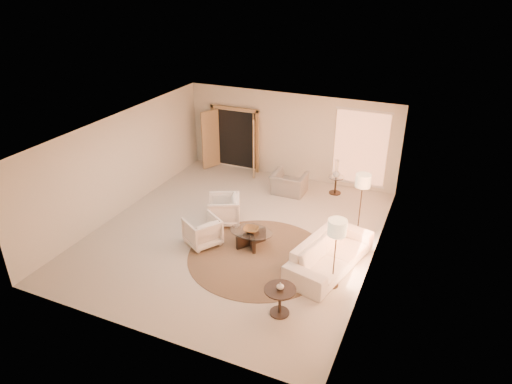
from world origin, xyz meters
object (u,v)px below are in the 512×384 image
at_px(armchair_left, 224,208).
at_px(bowl, 251,230).
at_px(floor_lamp_far, 337,231).
at_px(accent_chair, 289,180).
at_px(coffee_table, 251,236).
at_px(armchair_right, 202,230).
at_px(end_vase, 280,286).
at_px(sofa, 330,253).
at_px(floor_lamp_near, 363,183).
at_px(side_vase, 336,173).
at_px(side_table, 336,183).
at_px(end_table, 280,297).

bearing_deg(armchair_left, bowl, 31.56).
height_order(floor_lamp_far, bowl, floor_lamp_far).
height_order(accent_chair, bowl, accent_chair).
distance_m(coffee_table, bowl, 0.20).
height_order(armchair_right, coffee_table, armchair_right).
bearing_deg(end_vase, sofa, 75.76).
relative_size(coffee_table, bowl, 2.90).
distance_m(sofa, floor_lamp_near, 2.19).
bearing_deg(coffee_table, accent_chair, 92.62).
xyz_separation_m(armchair_right, coffee_table, (1.14, 0.42, -0.14)).
xyz_separation_m(sofa, armchair_right, (-3.19, -0.31, 0.03)).
distance_m(floor_lamp_far, end_vase, 1.66).
relative_size(armchair_left, floor_lamp_far, 0.52).
distance_m(coffee_table, side_vase, 3.93).
height_order(armchair_left, side_vase, armchair_left).
xyz_separation_m(side_table, end_vase, (0.39, -5.79, 0.34)).
height_order(end_table, end_vase, end_vase).
relative_size(end_table, floor_lamp_near, 0.40).
distance_m(armchair_left, floor_lamp_far, 3.89).
bearing_deg(floor_lamp_far, side_vase, 104.09).
bearing_deg(accent_chair, floor_lamp_far, 121.60).
xyz_separation_m(sofa, floor_lamp_near, (0.24, 1.93, 1.00)).
bearing_deg(floor_lamp_far, end_table, -119.51).
xyz_separation_m(coffee_table, side_vase, (1.17, 3.73, 0.42)).
height_order(end_table, bowl, end_table).
height_order(armchair_left, side_table, armchair_left).
height_order(armchair_right, side_table, armchair_right).
relative_size(armchair_left, floor_lamp_near, 0.53).
distance_m(sofa, bowl, 2.06).
relative_size(sofa, armchair_right, 3.20).
relative_size(accent_chair, side_table, 1.82).
bearing_deg(armchair_left, end_table, 18.54).
bearing_deg(sofa, coffee_table, 100.32).
height_order(coffee_table, end_vase, end_vase).
bearing_deg(floor_lamp_near, coffee_table, -141.66).
xyz_separation_m(armchair_left, floor_lamp_near, (3.44, 1.06, 0.95)).
bearing_deg(armchair_left, side_vase, 116.77).
height_order(armchair_right, accent_chair, accent_chair).
xyz_separation_m(accent_chair, side_vase, (1.31, 0.57, 0.24)).
relative_size(armchair_left, armchair_right, 1.07).
bearing_deg(end_table, coffee_table, 126.99).
bearing_deg(floor_lamp_near, bowl, -141.66).
distance_m(coffee_table, floor_lamp_far, 2.67).
relative_size(armchair_left, side_table, 1.53).
height_order(accent_chair, side_table, accent_chair).
relative_size(armchair_right, side_table, 1.43).
bearing_deg(floor_lamp_far, end_vase, -119.51).
relative_size(coffee_table, end_table, 1.75).
relative_size(end_vase, side_vase, 0.62).
bearing_deg(side_table, sofa, -77.03).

